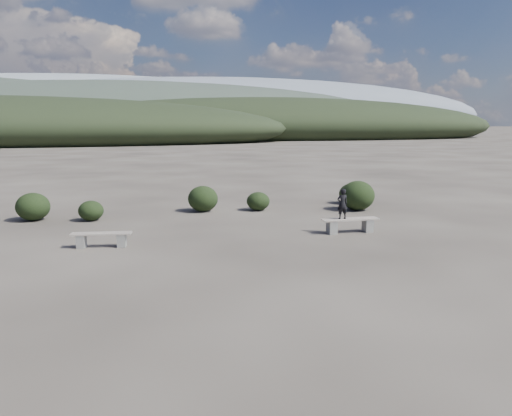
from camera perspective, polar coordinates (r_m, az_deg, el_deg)
name	(u,v)px	position (r m, az deg, el deg)	size (l,w,h in m)	color
ground	(294,275)	(12.31, 4.38, -7.69)	(1200.00, 1200.00, 0.00)	#312B26
bench_left	(102,238)	(15.63, -17.24, -3.35)	(1.80, 0.64, 0.44)	slate
bench_right	(350,224)	(17.19, 10.69, -1.82)	(1.97, 0.46, 0.49)	slate
seated_person	(342,204)	(16.95, 9.84, 0.47)	(0.37, 0.25, 1.03)	black
shrub_a	(91,211)	(20.01, -18.34, -0.29)	(0.94, 0.94, 0.77)	black
shrub_b	(203,199)	(21.10, -6.09, 1.06)	(1.26, 1.26, 1.08)	black
shrub_c	(258,201)	(21.25, 0.25, 0.78)	(0.99, 0.99, 0.79)	black
shrub_d	(358,196)	(21.72, 11.54, 1.41)	(1.44, 1.44, 1.26)	black
shrub_e	(351,194)	(23.46, 10.83, 1.62)	(1.12, 1.12, 0.93)	black
shrub_f	(33,207)	(20.83, -24.14, 0.14)	(1.26, 1.26, 1.06)	black
mountain_ridges	(113,113)	(350.22, -15.99, 10.40)	(500.00, 400.00, 56.00)	black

